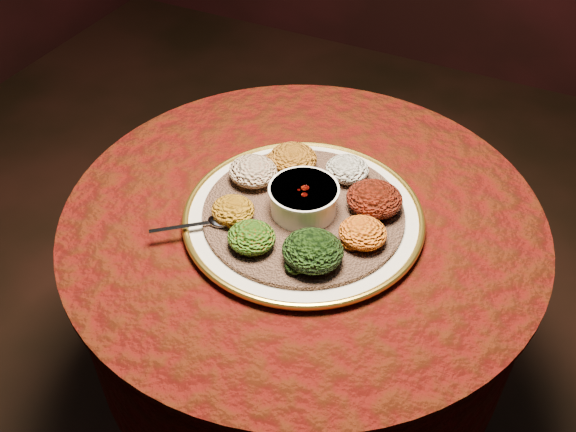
% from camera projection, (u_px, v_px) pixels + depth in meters
% --- Properties ---
extents(table, '(0.96, 0.96, 0.73)m').
position_uv_depth(table, '(302.00, 273.00, 1.40)').
color(table, black).
rests_on(table, ground).
extents(platter, '(0.53, 0.53, 0.02)m').
position_uv_depth(platter, '(303.00, 216.00, 1.25)').
color(platter, beige).
rests_on(platter, table).
extents(injera, '(0.46, 0.46, 0.01)m').
position_uv_depth(injera, '(303.00, 212.00, 1.24)').
color(injera, brown).
rests_on(injera, platter).
extents(stew_bowl, '(0.13, 0.13, 0.06)m').
position_uv_depth(stew_bowl, '(304.00, 198.00, 1.21)').
color(stew_bowl, white).
rests_on(stew_bowl, injera).
extents(spoon, '(0.13, 0.10, 0.01)m').
position_uv_depth(spoon, '(213.00, 222.00, 1.20)').
color(spoon, silver).
rests_on(spoon, injera).
extents(portion_ayib, '(0.09, 0.08, 0.04)m').
position_uv_depth(portion_ayib, '(347.00, 169.00, 1.29)').
color(portion_ayib, beige).
rests_on(portion_ayib, injera).
extents(portion_kitfo, '(0.11, 0.10, 0.05)m').
position_uv_depth(portion_kitfo, '(374.00, 199.00, 1.22)').
color(portion_kitfo, black).
rests_on(portion_kitfo, injera).
extents(portion_tikil, '(0.09, 0.08, 0.04)m').
position_uv_depth(portion_tikil, '(363.00, 233.00, 1.16)').
color(portion_tikil, '#CA8B10').
rests_on(portion_tikil, injera).
extents(portion_gomen, '(0.11, 0.10, 0.05)m').
position_uv_depth(portion_gomen, '(313.00, 251.00, 1.12)').
color(portion_gomen, black).
rests_on(portion_gomen, injera).
extents(portion_mixveg, '(0.09, 0.08, 0.04)m').
position_uv_depth(portion_mixveg, '(252.00, 237.00, 1.15)').
color(portion_mixveg, '#9E2E0A').
rests_on(portion_mixveg, injera).
extents(portion_kik, '(0.08, 0.08, 0.04)m').
position_uv_depth(portion_kik, '(233.00, 210.00, 1.21)').
color(portion_kik, '#99640D').
rests_on(portion_kik, injera).
extents(portion_timatim, '(0.10, 0.09, 0.05)m').
position_uv_depth(portion_timatim, '(253.00, 171.00, 1.29)').
color(portion_timatim, maroon).
rests_on(portion_timatim, injera).
extents(portion_shiro, '(0.10, 0.09, 0.05)m').
position_uv_depth(portion_shiro, '(293.00, 158.00, 1.32)').
color(portion_shiro, '#935011').
rests_on(portion_shiro, injera).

